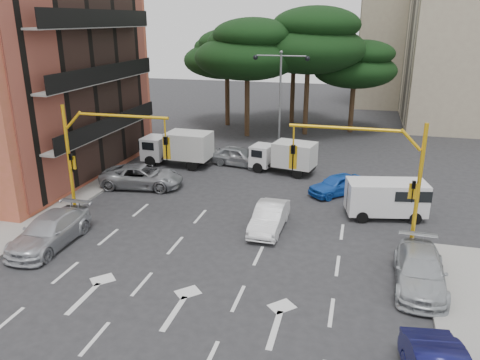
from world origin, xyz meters
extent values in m
plane|color=#28282B|center=(0.00, 0.00, 0.00)|extent=(120.00, 120.00, 0.00)
cube|color=gray|center=(0.00, 16.00, 0.07)|extent=(1.40, 6.00, 0.15)
cube|color=black|center=(-10.44, 8.00, 6.00)|extent=(0.12, 14.72, 11.20)
cube|color=black|center=(9.94, 32.00, 8.50)|extent=(0.12, 11.04, 16.20)
cube|color=tan|center=(13.00, 44.00, 8.00)|extent=(16.00, 12.00, 16.00)
cube|color=black|center=(4.94, 44.00, 7.50)|extent=(0.12, 11.04, 14.20)
cylinder|color=#382616|center=(-4.00, 22.00, 2.48)|extent=(0.44, 0.44, 4.95)
ellipsoid|color=black|center=(-4.00, 22.00, 6.93)|extent=(9.15, 9.15, 3.87)
ellipsoid|color=black|center=(-3.40, 21.60, 8.80)|extent=(6.86, 6.86, 2.86)
ellipsoid|color=black|center=(-4.50, 22.30, 8.25)|extent=(6.07, 6.07, 2.64)
cylinder|color=#382616|center=(1.00, 24.00, 2.70)|extent=(0.44, 0.44, 5.40)
ellipsoid|color=black|center=(1.00, 24.00, 7.56)|extent=(9.98, 9.98, 4.22)
ellipsoid|color=black|center=(1.60, 23.60, 9.60)|extent=(7.49, 7.49, 3.12)
ellipsoid|color=black|center=(0.50, 24.30, 9.00)|extent=(6.62, 6.62, 2.88)
cylinder|color=#382616|center=(-7.00, 26.00, 2.25)|extent=(0.44, 0.44, 4.50)
ellipsoid|color=black|center=(-7.00, 26.00, 6.30)|extent=(8.32, 8.32, 3.52)
ellipsoid|color=black|center=(-6.40, 25.60, 8.00)|extent=(6.24, 6.24, 2.60)
ellipsoid|color=black|center=(-7.50, 26.30, 7.50)|extent=(5.52, 5.52, 2.40)
cylinder|color=#382616|center=(5.00, 26.00, 2.02)|extent=(0.44, 0.44, 4.05)
ellipsoid|color=black|center=(5.00, 26.00, 5.67)|extent=(7.49, 7.49, 3.17)
ellipsoid|color=black|center=(5.60, 25.60, 7.20)|extent=(5.62, 5.62, 2.34)
ellipsoid|color=black|center=(4.50, 26.30, 6.75)|extent=(4.97, 4.97, 2.16)
cylinder|color=#382616|center=(-1.00, 29.00, 2.48)|extent=(0.44, 0.44, 4.95)
ellipsoid|color=black|center=(-1.00, 29.00, 6.93)|extent=(9.15, 9.15, 3.87)
ellipsoid|color=black|center=(-0.40, 28.60, 8.80)|extent=(6.86, 6.86, 2.86)
ellipsoid|color=black|center=(-1.50, 29.30, 8.25)|extent=(6.07, 6.07, 2.64)
cylinder|color=yellow|center=(8.60, 2.00, 3.00)|extent=(0.18, 0.18, 6.00)
cylinder|color=yellow|center=(8.05, 2.00, 5.25)|extent=(0.95, 0.14, 0.95)
cylinder|color=yellow|center=(5.30, 2.00, 5.60)|extent=(4.80, 0.14, 0.14)
cylinder|color=yellow|center=(3.10, 2.00, 5.15)|extent=(0.08, 0.08, 0.90)
imported|color=black|center=(3.10, 2.00, 4.10)|extent=(0.20, 0.24, 1.20)
cube|color=yellow|center=(3.10, 2.08, 4.10)|extent=(0.36, 0.06, 1.10)
imported|color=black|center=(8.38, 1.85, 3.00)|extent=(0.16, 0.20, 1.00)
cube|color=yellow|center=(8.38, 1.95, 3.00)|extent=(0.35, 0.08, 0.70)
cylinder|color=yellow|center=(-8.60, 2.00, 3.00)|extent=(0.18, 0.18, 6.00)
cylinder|color=yellow|center=(-8.05, 2.00, 5.25)|extent=(0.95, 0.14, 0.95)
cylinder|color=yellow|center=(-5.30, 2.00, 5.60)|extent=(4.80, 0.14, 0.14)
cylinder|color=yellow|center=(-3.10, 2.00, 5.15)|extent=(0.08, 0.08, 0.90)
imported|color=black|center=(-3.10, 2.00, 4.10)|extent=(0.20, 0.24, 1.20)
cube|color=yellow|center=(-3.10, 2.08, 4.10)|extent=(0.36, 0.06, 1.10)
imported|color=black|center=(-8.38, 1.85, 3.00)|extent=(0.16, 0.20, 1.00)
cube|color=yellow|center=(-8.38, 1.95, 3.00)|extent=(0.35, 0.08, 0.70)
cylinder|color=slate|center=(0.00, 16.00, 3.90)|extent=(0.16, 0.16, 7.50)
cylinder|color=slate|center=(-0.90, 16.00, 7.55)|extent=(1.80, 0.10, 0.10)
sphere|color=black|center=(-1.90, 16.00, 7.40)|extent=(0.36, 0.36, 0.36)
cylinder|color=slate|center=(0.90, 16.00, 7.55)|extent=(1.80, 0.10, 0.10)
sphere|color=black|center=(1.90, 16.00, 7.40)|extent=(0.36, 0.36, 0.36)
sphere|color=slate|center=(0.00, 16.00, 7.80)|extent=(0.24, 0.24, 0.24)
imported|color=white|center=(1.92, 2.85, 0.66)|extent=(1.48, 4.02, 1.31)
imported|color=blue|center=(4.89, 8.82, 0.63)|extent=(3.67, 3.64, 1.26)
imported|color=#B0B3B9|center=(-7.66, -1.43, 0.71)|extent=(2.06, 4.94, 1.43)
imported|color=gray|center=(-7.07, 7.00, 0.71)|extent=(5.38, 3.03, 1.42)
imported|color=#A4A7AC|center=(-2.40, 13.00, 0.70)|extent=(4.31, 2.32, 1.39)
imported|color=#AFB4B8|center=(8.70, -0.80, 0.68)|extent=(2.03, 4.73, 1.36)
camera|label=1|loc=(5.97, -18.31, 10.07)|focal=35.00mm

